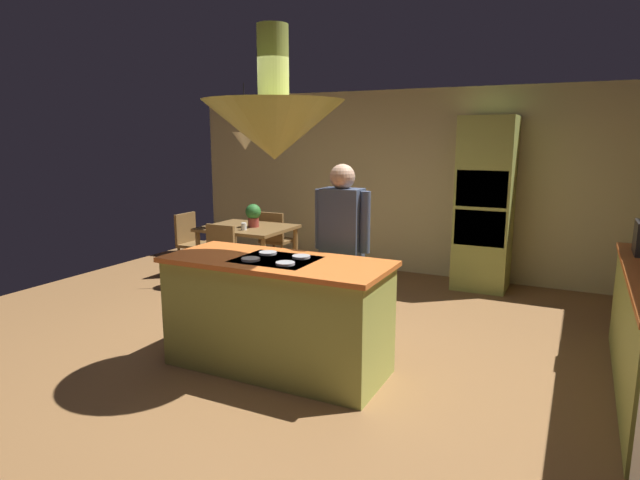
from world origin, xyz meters
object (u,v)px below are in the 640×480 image
(person_at_island, at_px, (342,244))
(cup_on_table, at_px, (244,226))
(chair_by_back_wall, at_px, (275,237))
(chair_at_corner, at_px, (192,240))
(chair_facing_island, at_px, (216,256))
(oven_tower, at_px, (485,204))
(dining_table, at_px, (247,234))
(kitchen_island, at_px, (277,314))
(potted_plant_on_table, at_px, (253,214))

(person_at_island, xyz_separation_m, cup_on_table, (-1.88, 1.20, -0.16))
(chair_by_back_wall, bearing_deg, chair_at_corner, 36.18)
(chair_facing_island, relative_size, cup_on_table, 9.67)
(oven_tower, height_order, person_at_island, oven_tower)
(dining_table, bearing_deg, kitchen_island, -51.01)
(oven_tower, bearing_deg, chair_at_corner, -162.98)
(chair_at_corner, bearing_deg, potted_plant_on_table, -89.19)
(dining_table, xyz_separation_m, chair_at_corner, (-0.93, -0.00, -0.16))
(dining_table, height_order, person_at_island, person_at_island)
(oven_tower, xyz_separation_m, chair_at_corner, (-3.73, -1.14, -0.58))
(person_at_island, bearing_deg, potted_plant_on_table, 142.70)
(dining_table, xyz_separation_m, potted_plant_on_table, (0.09, 0.01, 0.26))
(person_at_island, relative_size, cup_on_table, 18.67)
(chair_at_corner, bearing_deg, kitchen_island, -128.57)
(oven_tower, distance_m, potted_plant_on_table, 2.94)
(kitchen_island, xyz_separation_m, chair_by_back_wall, (-1.70, 2.78, 0.03))
(oven_tower, relative_size, chair_by_back_wall, 2.49)
(dining_table, bearing_deg, potted_plant_on_table, 9.40)
(person_at_island, distance_m, chair_at_corner, 3.28)
(oven_tower, xyz_separation_m, chair_facing_island, (-2.80, -1.83, -0.58))
(kitchen_island, xyz_separation_m, person_at_island, (0.28, 0.67, 0.49))
(chair_by_back_wall, bearing_deg, oven_tower, -170.66)
(chair_at_corner, bearing_deg, chair_by_back_wall, -53.82)
(chair_facing_island, xyz_separation_m, cup_on_table, (0.10, 0.45, 0.30))
(chair_by_back_wall, bearing_deg, cup_on_table, 96.55)
(kitchen_island, bearing_deg, cup_on_table, 130.48)
(chair_at_corner, height_order, potted_plant_on_table, potted_plant_on_table)
(kitchen_island, height_order, potted_plant_on_table, potted_plant_on_table)
(chair_facing_island, xyz_separation_m, chair_by_back_wall, (0.00, 1.37, 0.00))
(person_at_island, height_order, chair_facing_island, person_at_island)
(cup_on_table, bearing_deg, dining_table, 114.44)
(kitchen_island, bearing_deg, person_at_island, 66.95)
(potted_plant_on_table, relative_size, cup_on_table, 3.33)
(oven_tower, bearing_deg, person_at_island, -107.58)
(chair_at_corner, height_order, cup_on_table, chair_at_corner)
(person_at_island, xyz_separation_m, chair_by_back_wall, (-1.98, 2.11, -0.46))
(person_at_island, bearing_deg, oven_tower, 72.42)
(chair_facing_island, bearing_deg, dining_table, 90.00)
(chair_facing_island, bearing_deg, potted_plant_on_table, 82.86)
(potted_plant_on_table, bearing_deg, chair_at_corner, -179.19)
(oven_tower, bearing_deg, chair_by_back_wall, -170.66)
(chair_facing_island, distance_m, potted_plant_on_table, 0.82)
(kitchen_island, xyz_separation_m, dining_table, (-1.70, 2.10, 0.19))
(chair_at_corner, relative_size, potted_plant_on_table, 2.90)
(cup_on_table, bearing_deg, oven_tower, 27.02)
(chair_by_back_wall, height_order, cup_on_table, chair_by_back_wall)
(kitchen_island, distance_m, chair_at_corner, 3.37)
(dining_table, distance_m, person_at_island, 2.47)
(person_at_island, bearing_deg, kitchen_island, -113.05)
(oven_tower, relative_size, cup_on_table, 24.06)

